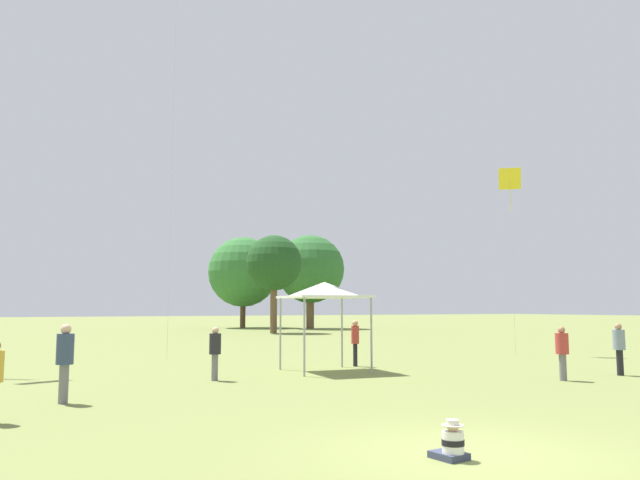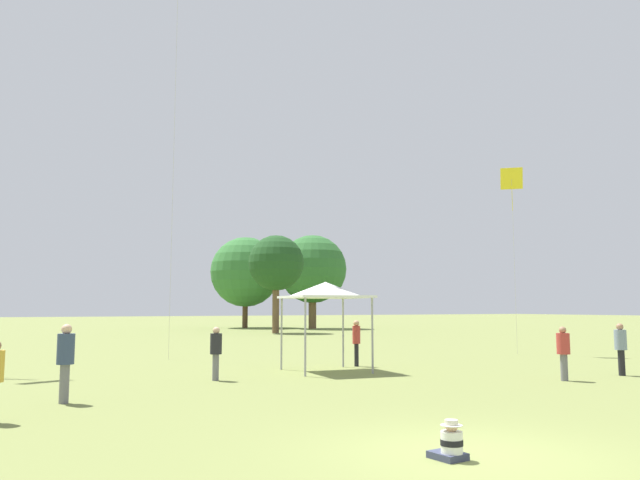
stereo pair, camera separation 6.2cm
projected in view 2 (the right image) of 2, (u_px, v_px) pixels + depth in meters
ground_plane at (471, 455)px, 9.34m from camera, size 300.00×300.00×0.00m
seated_toddler at (451, 443)px, 9.04m from camera, size 0.45×0.53×0.58m
person_standing_0 at (356, 338)px, 23.44m from camera, size 0.41×0.41×1.72m
person_standing_2 at (621, 345)px, 20.27m from camera, size 0.52×0.52×1.68m
person_standing_3 at (65, 356)px, 14.43m from camera, size 0.55×0.55×1.81m
person_standing_5 at (216, 349)px, 18.90m from camera, size 0.48×0.48×1.61m
person_standing_6 at (563, 349)px, 18.84m from camera, size 0.54×0.54×1.62m
canopy_tent at (326, 291)px, 21.76m from camera, size 2.92×2.92×3.08m
kite_7 at (512, 183)px, 30.33m from camera, size 0.98×0.89×8.95m
distant_tree_0 at (276, 263)px, 54.15m from camera, size 4.82×4.82×8.46m
distant_tree_1 at (246, 272)px, 67.92m from camera, size 7.60×7.60×9.85m
distant_tree_2 at (312, 269)px, 65.24m from camera, size 7.12×7.12×9.76m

